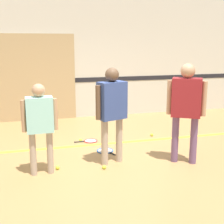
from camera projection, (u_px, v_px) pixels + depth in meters
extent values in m
plane|color=#A87F4C|center=(108.00, 160.00, 5.48)|extent=(16.00, 16.00, 0.00)
cube|color=beige|center=(77.00, 58.00, 8.27)|extent=(16.00, 0.06, 3.20)
cube|color=black|center=(78.00, 80.00, 8.37)|extent=(16.00, 0.01, 0.12)
cube|color=tan|center=(33.00, 78.00, 8.02)|extent=(2.19, 0.05, 2.23)
cube|color=yellow|center=(98.00, 144.00, 6.31)|extent=(14.40, 0.10, 0.01)
cylinder|color=tan|center=(105.00, 143.00, 5.19)|extent=(0.11, 0.11, 0.78)
cylinder|color=tan|center=(119.00, 140.00, 5.35)|extent=(0.11, 0.11, 0.78)
cube|color=#334784|center=(112.00, 100.00, 5.12)|extent=(0.51, 0.38, 0.62)
sphere|color=brown|center=(112.00, 75.00, 5.02)|extent=(0.23, 0.23, 0.23)
cylinder|color=brown|center=(98.00, 103.00, 4.97)|extent=(0.08, 0.08, 0.55)
cylinder|color=brown|center=(125.00, 99.00, 5.26)|extent=(0.08, 0.08, 0.55)
cylinder|color=tan|center=(33.00, 154.00, 4.80)|extent=(0.10, 0.10, 0.68)
cylinder|color=tan|center=(50.00, 152.00, 4.87)|extent=(0.10, 0.10, 0.68)
cube|color=#99D8D1|center=(40.00, 115.00, 4.70)|extent=(0.40, 0.23, 0.54)
sphere|color=tan|center=(38.00, 90.00, 4.62)|extent=(0.20, 0.20, 0.20)
cylinder|color=tan|center=(23.00, 116.00, 4.64)|extent=(0.07, 0.07, 0.48)
cylinder|color=tan|center=(55.00, 114.00, 4.77)|extent=(0.07, 0.07, 0.48)
cylinder|color=#6B4C70|center=(194.00, 140.00, 5.25)|extent=(0.12, 0.12, 0.81)
cylinder|color=#6B4C70|center=(175.00, 139.00, 5.33)|extent=(0.12, 0.12, 0.81)
cube|color=maroon|center=(187.00, 98.00, 5.13)|extent=(0.54, 0.46, 0.64)
sphere|color=tan|center=(188.00, 71.00, 5.04)|extent=(0.24, 0.24, 0.24)
cylinder|color=tan|center=(204.00, 99.00, 5.06)|extent=(0.08, 0.08, 0.57)
cylinder|color=tan|center=(169.00, 97.00, 5.21)|extent=(0.08, 0.08, 0.57)
torus|color=red|center=(91.00, 141.00, 6.50)|extent=(0.29, 0.29, 0.02)
cylinder|color=silver|center=(91.00, 141.00, 6.50)|extent=(0.24, 0.24, 0.01)
cylinder|color=black|center=(80.00, 142.00, 6.44)|extent=(0.20, 0.03, 0.02)
sphere|color=black|center=(75.00, 142.00, 6.41)|extent=(0.03, 0.03, 0.03)
torus|color=blue|center=(105.00, 151.00, 5.92)|extent=(0.42, 0.42, 0.02)
cylinder|color=silver|center=(105.00, 151.00, 5.92)|extent=(0.27, 0.27, 0.01)
cylinder|color=black|center=(113.00, 154.00, 5.73)|extent=(0.11, 0.20, 0.02)
sphere|color=black|center=(117.00, 156.00, 5.65)|extent=(0.03, 0.03, 0.03)
sphere|color=#CCE038|center=(104.00, 167.00, 5.08)|extent=(0.07, 0.07, 0.07)
sphere|color=#CCE038|center=(81.00, 140.00, 6.48)|extent=(0.07, 0.07, 0.07)
sphere|color=#CCE038|center=(58.00, 168.00, 5.06)|extent=(0.07, 0.07, 0.07)
sphere|color=#CCE038|center=(152.00, 135.00, 6.85)|extent=(0.07, 0.07, 0.07)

